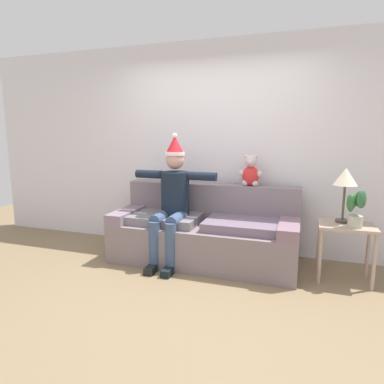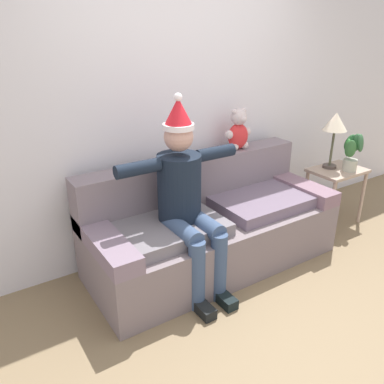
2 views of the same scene
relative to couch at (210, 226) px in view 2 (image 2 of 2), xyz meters
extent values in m
plane|color=#826C4D|center=(0.00, -1.03, -0.35)|extent=(10.00, 10.00, 0.00)
cube|color=silver|center=(0.00, 0.52, 1.00)|extent=(7.00, 0.10, 2.70)
cube|color=slate|center=(0.00, -0.05, -0.12)|extent=(2.19, 0.89, 0.47)
cube|color=slate|center=(0.00, 0.27, 0.34)|extent=(2.19, 0.24, 0.44)
cube|color=gray|center=(-0.98, -0.05, 0.18)|extent=(0.22, 0.89, 0.13)
cube|color=slate|center=(0.98, -0.05, 0.18)|extent=(0.22, 0.89, 0.13)
cube|color=slate|center=(-0.49, -0.10, 0.17)|extent=(0.88, 0.62, 0.10)
cube|color=slate|center=(0.49, -0.10, 0.17)|extent=(0.88, 0.62, 0.10)
cylinder|color=black|center=(-0.36, -0.07, 0.48)|extent=(0.34, 0.34, 0.52)
sphere|color=tan|center=(-0.36, -0.07, 0.88)|extent=(0.22, 0.22, 0.22)
cylinder|color=white|center=(-0.36, -0.07, 0.95)|extent=(0.23, 0.23, 0.04)
cone|color=red|center=(-0.36, -0.07, 1.06)|extent=(0.21, 0.21, 0.20)
sphere|color=white|center=(-0.36, -0.07, 1.16)|extent=(0.06, 0.06, 0.06)
cylinder|color=#3B4F72|center=(-0.46, -0.27, 0.22)|extent=(0.14, 0.40, 0.14)
cylinder|color=#3B4F72|center=(-0.46, -0.47, -0.07)|extent=(0.13, 0.13, 0.57)
cube|color=black|center=(-0.46, -0.55, -0.31)|extent=(0.10, 0.24, 0.08)
cylinder|color=#3B4F72|center=(-0.26, -0.27, 0.22)|extent=(0.14, 0.40, 0.14)
cylinder|color=#3B4F72|center=(-0.26, -0.47, -0.07)|extent=(0.13, 0.13, 0.57)
cube|color=black|center=(-0.26, -0.55, -0.31)|extent=(0.10, 0.24, 0.08)
cylinder|color=black|center=(-0.70, -0.07, 0.70)|extent=(0.34, 0.10, 0.10)
cylinder|color=black|center=(-0.02, -0.07, 0.70)|extent=(0.34, 0.10, 0.10)
ellipsoid|color=red|center=(0.49, 0.27, 0.68)|extent=(0.20, 0.16, 0.24)
sphere|color=beige|center=(0.49, 0.27, 0.86)|extent=(0.15, 0.15, 0.15)
sphere|color=beige|center=(0.49, 0.21, 0.85)|extent=(0.07, 0.07, 0.07)
sphere|color=beige|center=(0.44, 0.27, 0.91)|extent=(0.05, 0.05, 0.05)
sphere|color=beige|center=(0.54, 0.27, 0.91)|extent=(0.05, 0.05, 0.05)
sphere|color=beige|center=(0.39, 0.27, 0.71)|extent=(0.08, 0.08, 0.08)
sphere|color=beige|center=(0.43, 0.24, 0.59)|extent=(0.08, 0.08, 0.08)
sphere|color=beige|center=(0.60, 0.27, 0.71)|extent=(0.08, 0.08, 0.08)
sphere|color=beige|center=(0.55, 0.24, 0.59)|extent=(0.08, 0.08, 0.08)
cube|color=tan|center=(1.55, -0.09, 0.24)|extent=(0.56, 0.41, 0.03)
cylinder|color=tan|center=(1.30, -0.26, -0.06)|extent=(0.04, 0.04, 0.58)
cylinder|color=tan|center=(1.80, -0.26, -0.06)|extent=(0.04, 0.04, 0.58)
cylinder|color=tan|center=(1.30, 0.08, -0.06)|extent=(0.04, 0.04, 0.58)
cylinder|color=tan|center=(1.80, 0.08, -0.06)|extent=(0.04, 0.04, 0.58)
cylinder|color=#493D38|center=(1.51, -0.01, 0.27)|extent=(0.14, 0.14, 0.03)
cylinder|color=#4E513A|center=(1.51, -0.01, 0.47)|extent=(0.02, 0.02, 0.37)
cone|color=#F2E2C3|center=(1.51, -0.01, 0.74)|extent=(0.24, 0.24, 0.18)
cylinder|color=#B0B19E|center=(1.61, -0.18, 0.32)|extent=(0.14, 0.14, 0.12)
ellipsoid|color=#31633C|center=(1.66, -0.18, 0.55)|extent=(0.07, 0.11, 0.19)
ellipsoid|color=#2C6737|center=(1.65, -0.11, 0.54)|extent=(0.13, 0.15, 0.21)
ellipsoid|color=#2A732E|center=(1.58, -0.15, 0.50)|extent=(0.15, 0.15, 0.20)
ellipsoid|color=#326733|center=(1.55, -0.20, 0.51)|extent=(0.10, 0.13, 0.19)
ellipsoid|color=#306139|center=(1.64, -0.23, 0.56)|extent=(0.12, 0.13, 0.20)
camera|label=1|loc=(1.08, -3.74, 1.17)|focal=30.98mm
camera|label=2|loc=(-1.80, -2.48, 1.63)|focal=36.68mm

